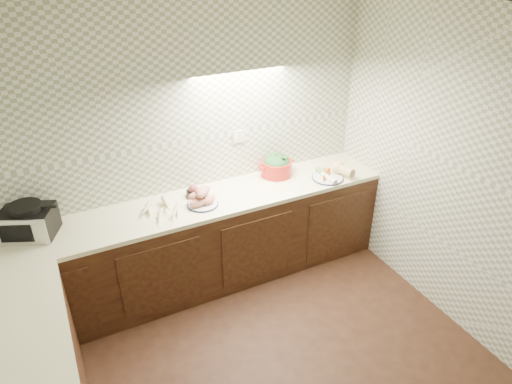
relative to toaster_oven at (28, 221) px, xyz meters
name	(u,v)px	position (x,y,z in m)	size (l,w,h in m)	color
room	(282,215)	(1.34, -1.62, 0.60)	(3.60, 3.60, 2.60)	black
counter	(152,327)	(0.66, -0.93, -0.58)	(3.60, 3.60, 0.90)	black
toaster_oven	(28,221)	(0.00, 0.00, 0.00)	(0.47, 0.43, 0.27)	black
parsnip_pile	(160,208)	(1.01, -0.11, -0.10)	(0.33, 0.32, 0.07)	beige
sweet_potato_plate	(202,198)	(1.37, -0.16, -0.06)	(0.28, 0.28, 0.17)	#171B3D
onion_bowl	(195,192)	(1.36, 0.00, -0.08)	(0.16, 0.16, 0.12)	black
dutch_oven	(276,165)	(2.23, 0.04, -0.02)	(0.38, 0.34, 0.21)	#B21D14
veg_plate	(333,172)	(2.71, -0.23, -0.08)	(0.37, 0.34, 0.14)	#171B3D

